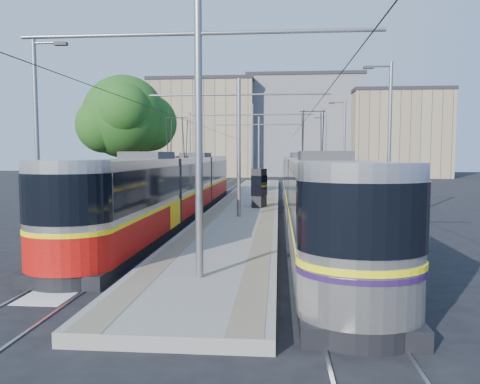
{
  "coord_description": "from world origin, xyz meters",
  "views": [
    {
      "loc": [
        2.03,
        -15.82,
        3.49
      ],
      "look_at": [
        0.1,
        7.5,
        1.6
      ],
      "focal_mm": 35.0,
      "sensor_mm": 36.0,
      "label": 1
    }
  ],
  "objects": [
    {
      "name": "building_left",
      "position": [
        -10.0,
        60.0,
        7.6
      ],
      "size": [
        16.32,
        12.24,
        15.19
      ],
      "color": "#9A8768",
      "rests_on": "ground"
    },
    {
      "name": "tram_left",
      "position": [
        -3.6,
        9.86,
        1.71
      ],
      "size": [
        2.43,
        29.3,
        5.5
      ],
      "color": "black",
      "rests_on": "ground"
    },
    {
      "name": "tram_right",
      "position": [
        3.6,
        6.52,
        1.86
      ],
      "size": [
        2.43,
        28.8,
        5.5
      ],
      "color": "black",
      "rests_on": "ground"
    },
    {
      "name": "tactile_strip_right",
      "position": [
        1.45,
        17.0,
        0.3
      ],
      "size": [
        0.7,
        50.0,
        0.01
      ],
      "primitive_type": "cube",
      "color": "gray",
      "rests_on": "platform"
    },
    {
      "name": "tactile_strip_left",
      "position": [
        -1.45,
        17.0,
        0.3
      ],
      "size": [
        0.7,
        50.0,
        0.01
      ],
      "primitive_type": "cube",
      "color": "gray",
      "rests_on": "platform"
    },
    {
      "name": "tree",
      "position": [
        -7.65,
        14.36,
        5.81
      ],
      "size": [
        5.91,
        5.47,
        8.59
      ],
      "color": "#382314",
      "rests_on": "ground"
    },
    {
      "name": "rails",
      "position": [
        0.0,
        17.0,
        0.02
      ],
      "size": [
        8.71,
        70.0,
        0.03
      ],
      "color": "gray",
      "rests_on": "ground"
    },
    {
      "name": "ground",
      "position": [
        0.0,
        0.0,
        0.0
      ],
      "size": [
        160.0,
        160.0,
        0.0
      ],
      "primitive_type": "plane",
      "color": "black",
      "rests_on": "ground"
    },
    {
      "name": "street_lamps",
      "position": [
        -0.0,
        21.0,
        4.18
      ],
      "size": [
        15.18,
        38.22,
        8.0
      ],
      "color": "slate",
      "rests_on": "ground"
    },
    {
      "name": "building_right",
      "position": [
        20.0,
        58.0,
        6.58
      ],
      "size": [
        14.28,
        10.2,
        13.13
      ],
      "color": "#9A8768",
      "rests_on": "ground"
    },
    {
      "name": "shelter",
      "position": [
        0.87,
        12.27,
        1.52
      ],
      "size": [
        0.95,
        1.2,
        2.32
      ],
      "rotation": [
        0.0,
        0.0,
        -0.32
      ],
      "color": "black",
      "rests_on": "platform"
    },
    {
      "name": "catenary",
      "position": [
        0.0,
        14.15,
        4.52
      ],
      "size": [
        9.2,
        70.0,
        7.0
      ],
      "color": "slate",
      "rests_on": "platform"
    },
    {
      "name": "building_centre",
      "position": [
        6.0,
        64.0,
        8.07
      ],
      "size": [
        18.36,
        14.28,
        16.12
      ],
      "color": "slate",
      "rests_on": "ground"
    },
    {
      "name": "platform",
      "position": [
        0.0,
        17.0,
        0.15
      ],
      "size": [
        4.0,
        50.0,
        0.3
      ],
      "primitive_type": "cube",
      "color": "gray",
      "rests_on": "ground"
    },
    {
      "name": "track_arrow",
      "position": [
        -3.6,
        -3.0,
        0.01
      ],
      "size": [
        1.2,
        5.0,
        0.01
      ],
      "primitive_type": "cube",
      "color": "silver",
      "rests_on": "ground"
    }
  ]
}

